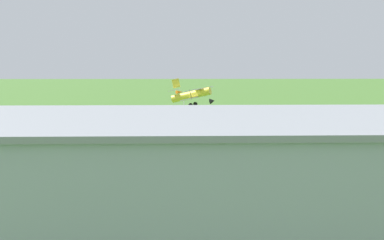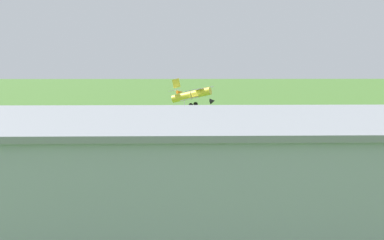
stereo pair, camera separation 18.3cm
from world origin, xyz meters
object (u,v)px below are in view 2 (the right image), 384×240
Objects in this scene: person_at_fence_line at (307,168)px; person_watching_takeoff at (198,160)px; car_black at (9,174)px; windsock at (181,95)px; person_walking_on_apron at (69,167)px; hangar at (196,178)px; truck_box_grey at (350,154)px; biplane at (193,95)px; person_by_parked_cars at (103,158)px.

person_watching_takeoff is at bearing -17.95° from person_at_fence_line.
windsock is at bearing -114.86° from car_black.
person_walking_on_apron is 32.64m from windsock.
hangar reaches higher than truck_box_grey.
car_black is 28.30m from person_at_fence_line.
person_walking_on_apron reaches higher than person_at_fence_line.
biplane is at bearing -52.73° from truck_box_grey.
hangar is 19.59× the size of person_by_parked_cars.
person_watching_takeoff is (-0.16, 19.40, -5.37)m from biplane.
person_watching_takeoff is 28.44m from windsock.
truck_box_grey is 25.89m from person_by_parked_cars.
car_black is 5.59m from person_walking_on_apron.
truck_box_grey is at bearing -172.91° from car_black.
truck_box_grey reaches higher than person_by_parked_cars.
hangar reaches higher than windsock.
car_black is 2.65× the size of person_watching_takeoff.
truck_box_grey is (-33.25, -4.13, 0.91)m from car_black.
truck_box_grey is at bearing -177.85° from person_walking_on_apron.
hangar is at bearing 53.44° from person_at_fence_line.
windsock is (1.94, -8.58, -0.70)m from biplane.
hangar reaches higher than person_at_fence_line.
biplane reaches higher than hangar.
biplane is at bearing -90.67° from hangar.
car_black is 33.52m from truck_box_grey.
person_at_fence_line is (-28.22, -2.06, -0.07)m from car_black.
person_watching_takeoff is at bearing 90.47° from biplane.
truck_box_grey is 4.19× the size of person_watching_takeoff.
biplane is 1.19× the size of truck_box_grey.
biplane reaches higher than truck_box_grey.
person_by_parked_cars is (25.77, -2.35, -0.86)m from truck_box_grey.
biplane is at bearing -64.74° from person_at_fence_line.
biplane is 30.88m from car_black.
biplane is 4.91× the size of person_by_parked_cars.
windsock reaches higher than truck_box_grey.
truck_box_grey is at bearing -133.37° from hangar.
hangar is 3.99× the size of biplane.
truck_box_grey is at bearing 174.79° from person_by_parked_cars.
hangar is 22.16× the size of person_at_fence_line.
car_black is at bearing 7.09° from truck_box_grey.
biplane reaches higher than car_black.
person_walking_on_apron is at bearing -2.43° from person_at_fence_line.
person_at_fence_line is (-11.22, -15.13, -3.16)m from hangar.
truck_box_grey is 34.50m from windsock.
windsock is at bearing -77.26° from biplane.
car_black is 0.73× the size of windsock.
truck_box_grey is at bearing 127.27° from biplane.
hangar is 5.49× the size of windsock.
windsock is (-10.83, -30.42, 4.76)m from person_walking_on_apron.
hangar is 21.95m from person_by_parked_cars.
truck_box_grey is 5.53m from person_at_fence_line.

